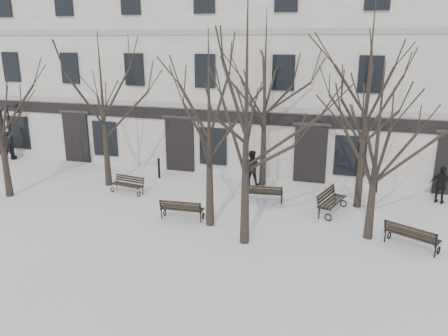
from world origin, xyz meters
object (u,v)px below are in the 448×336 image
at_px(bench_1, 182,209).
at_px(bench_4, 263,193).
at_px(bench_3, 128,184).
at_px(bench_5, 331,200).
at_px(tree_3, 378,132).
at_px(lamp_post, 13,127).
at_px(bench_2, 411,235).
at_px(tree_1, 209,107).
at_px(tree_2, 247,90).

height_order(bench_1, bench_4, bench_1).
relative_size(bench_3, bench_5, 0.82).
xyz_separation_m(tree_3, bench_3, (-10.72, 1.83, -3.48)).
relative_size(bench_3, lamp_post, 0.49).
bearing_deg(bench_1, lamp_post, -27.53).
bearing_deg(bench_2, bench_1, 26.50).
xyz_separation_m(bench_5, lamp_post, (-18.59, 3.18, 1.43)).
height_order(bench_5, lamp_post, lamp_post).
bearing_deg(bench_1, bench_2, 175.62).
distance_m(tree_1, tree_2, 2.14).
height_order(bench_1, lamp_post, lamp_post).
height_order(bench_2, bench_4, bench_2).
bearing_deg(bench_3, bench_2, -2.24).
bearing_deg(bench_4, bench_3, -1.82).
xyz_separation_m(tree_1, tree_3, (5.86, 0.55, -0.65)).
xyz_separation_m(bench_1, bench_4, (2.71, 2.81, -0.01)).
distance_m(bench_4, bench_5, 2.92).
height_order(tree_3, bench_4, tree_3).
height_order(bench_4, bench_5, bench_5).
bearing_deg(tree_3, lamp_post, 165.30).
relative_size(bench_5, lamp_post, 0.60).
distance_m(tree_1, lamp_post, 15.58).
xyz_separation_m(bench_2, bench_3, (-12.10, 2.31, -0.05)).
distance_m(bench_2, lamp_post, 22.26).
height_order(tree_3, bench_2, tree_3).
distance_m(bench_5, lamp_post, 18.91).
relative_size(tree_2, bench_2, 4.58).
distance_m(tree_3, bench_4, 6.08).
distance_m(bench_1, bench_5, 6.15).
relative_size(bench_2, bench_4, 1.06).
bearing_deg(bench_1, tree_2, 152.68).
xyz_separation_m(bench_3, bench_5, (9.23, 0.26, 0.09)).
distance_m(bench_2, bench_3, 12.32).
distance_m(tree_1, bench_1, 4.29).
bearing_deg(tree_1, bench_2, 0.55).
bearing_deg(bench_2, tree_1, 27.54).
bearing_deg(bench_3, bench_5, 10.21).
xyz_separation_m(tree_2, bench_5, (2.72, 3.76, -4.82)).
distance_m(tree_2, bench_1, 5.81).
distance_m(bench_3, bench_4, 6.36).
bearing_deg(tree_1, lamp_post, 157.72).
xyz_separation_m(tree_3, bench_1, (-7.10, -0.41, -3.45)).
relative_size(bench_2, bench_3, 1.12).
height_order(bench_2, bench_5, bench_5).
distance_m(tree_3, bench_3, 11.42).
xyz_separation_m(tree_1, bench_5, (4.38, 2.65, -4.05)).
bearing_deg(tree_1, bench_1, 173.43).
relative_size(bench_1, bench_5, 0.87).
bearing_deg(bench_2, bench_5, -14.97).
distance_m(bench_1, bench_2, 8.48).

